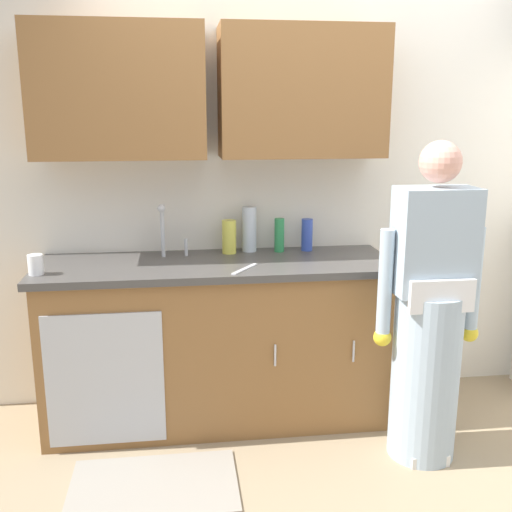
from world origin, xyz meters
The scene contains 13 objects.
ground_plane centered at (0.00, 0.00, 0.00)m, with size 9.00×9.00×0.00m, color #998466.
kitchen_wall_with_uppers centered at (-0.14, 0.99, 1.48)m, with size 4.80×0.44×2.70m.
counter_cabinet centered at (-0.55, 0.70, 0.45)m, with size 1.90×0.62×0.90m.
countertop centered at (-0.55, 0.70, 0.92)m, with size 1.96×0.66×0.04m, color #474442.
sink centered at (-0.80, 0.71, 0.93)m, with size 0.50×0.36×0.35m.
person_at_sink centered at (0.47, 0.17, 0.69)m, with size 0.55×0.34×1.62m.
floor_mat centered at (-0.91, 0.05, 0.01)m, with size 0.80×0.50×0.01m, color gray.
bottle_dish_liquid centered at (-0.34, 0.92, 1.07)m, with size 0.08×0.08×0.27m, color silver.
bottle_water_short centered at (-0.46, 0.89, 1.04)m, with size 0.08×0.08×0.20m, color #D8D14C.
bottle_water_tall centered at (0.01, 0.90, 1.04)m, with size 0.07×0.07×0.19m, color #334CB2.
bottle_soap centered at (-0.16, 0.89, 1.04)m, with size 0.06×0.06×0.20m, color #2D8C4C.
cup_by_sink centered at (-1.48, 0.54, 0.99)m, with size 0.08×0.08×0.10m, color white.
knife_on_counter centered at (-0.41, 0.51, 0.94)m, with size 0.24×0.02×0.01m, color silver.
Camera 1 is at (-0.75, -2.50, 1.75)m, focal length 41.75 mm.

